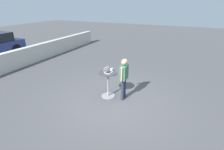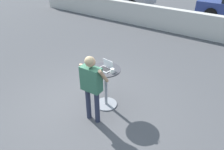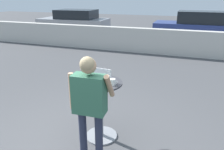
% 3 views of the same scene
% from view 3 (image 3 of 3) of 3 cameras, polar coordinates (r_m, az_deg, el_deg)
% --- Properties ---
extents(ground_plane, '(50.00, 50.00, 0.00)m').
position_cam_3_polar(ground_plane, '(3.76, -9.57, -18.18)').
color(ground_plane, '#4C4C4F').
extents(pavement_kerb, '(17.52, 0.35, 1.03)m').
position_cam_3_polar(pavement_kerb, '(9.37, 9.94, 8.76)').
color(pavement_kerb, beige).
rests_on(pavement_kerb, ground_plane).
extents(cafe_table, '(0.70, 0.70, 1.01)m').
position_cam_3_polar(cafe_table, '(3.64, -2.92, -7.79)').
color(cafe_table, gray).
rests_on(cafe_table, ground_plane).
extents(laptop, '(0.32, 0.27, 0.21)m').
position_cam_3_polar(laptop, '(3.46, -2.94, -1.15)').
color(laptop, silver).
rests_on(laptop, cafe_table).
extents(coffee_mug, '(0.13, 0.09, 0.10)m').
position_cam_3_polar(coffee_mug, '(3.34, 0.19, -1.84)').
color(coffee_mug, white).
rests_on(coffee_mug, cafe_table).
extents(standing_person, '(0.58, 0.37, 1.61)m').
position_cam_3_polar(standing_person, '(2.93, -5.93, -6.21)').
color(standing_person, '#282D42').
rests_on(standing_person, ground_plane).
extents(parked_car_near_street, '(4.39, 1.84, 1.53)m').
position_cam_3_polar(parked_car_near_street, '(12.72, 21.46, 11.88)').
color(parked_car_near_street, navy).
rests_on(parked_car_near_street, ground_plane).
extents(parked_car_further_down, '(4.12, 2.08, 1.53)m').
position_cam_3_polar(parked_car_further_down, '(13.52, -9.77, 13.41)').
color(parked_car_further_down, '#9E9EA3').
rests_on(parked_car_further_down, ground_plane).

